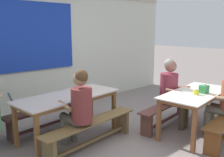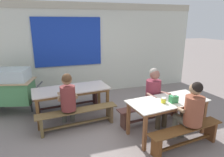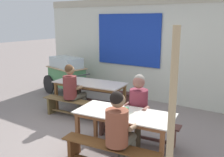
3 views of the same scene
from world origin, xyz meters
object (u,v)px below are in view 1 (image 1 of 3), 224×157
object	(u,v)px
person_right_near_table	(172,88)
dining_table_near	(196,96)
bench_far_back	(51,113)
person_left_back_turned	(79,105)
condiment_jar	(196,92)
bench_far_front	(91,130)
dining_table_far	(68,99)
bench_near_back	(167,110)
tissue_box	(204,89)

from	to	relation	value
person_right_near_table	dining_table_near	bearing A→B (deg)	-88.34
bench_far_back	person_left_back_turned	size ratio (longest dim) A/B	1.41
bench_far_back	person_right_near_table	world-z (taller)	person_right_near_table
person_left_back_turned	condiment_jar	size ratio (longest dim) A/B	12.36
bench_far_front	condiment_jar	size ratio (longest dim) A/B	17.49
bench_far_back	bench_far_front	bearing A→B (deg)	-84.06
dining_table_far	bench_near_back	size ratio (longest dim) A/B	1.10
bench_far_front	condiment_jar	xyz separation A→B (m)	(1.54, -0.85, 0.51)
tissue_box	condiment_jar	distance (m)	0.20
bench_far_back	bench_far_front	xyz separation A→B (m)	(0.11, -1.08, -0.01)
bench_far_back	person_right_near_table	xyz separation A→B (m)	(1.79, -1.36, 0.43)
person_left_back_turned	bench_near_back	bearing A→B (deg)	-9.15
person_left_back_turned	tissue_box	distance (m)	2.13
dining_table_far	bench_far_front	bearing A→B (deg)	-84.06
person_right_near_table	condiment_jar	distance (m)	0.59
dining_table_far	bench_far_front	size ratio (longest dim) A/B	1.02
bench_far_back	person_left_back_turned	xyz separation A→B (m)	(-0.07, -1.02, 0.41)
dining_table_near	bench_near_back	size ratio (longest dim) A/B	1.02
bench_near_back	person_left_back_turned	size ratio (longest dim) A/B	1.31
dining_table_near	condiment_jar	world-z (taller)	condiment_jar
tissue_box	dining_table_far	bearing A→B (deg)	141.36
bench_far_front	tissue_box	bearing A→B (deg)	-27.22
person_right_near_table	bench_near_back	bearing A→B (deg)	134.84
dining_table_far	bench_near_back	xyz separation A→B (m)	(1.68, -0.77, -0.38)
dining_table_near	person_right_near_table	world-z (taller)	person_right_near_table
bench_far_back	condiment_jar	world-z (taller)	condiment_jar
person_right_near_table	tissue_box	xyz separation A→B (m)	(0.06, -0.61, 0.09)
tissue_box	bench_far_front	bearing A→B (deg)	152.78
dining_table_far	dining_table_near	xyz separation A→B (m)	(1.74, -1.31, -0.00)
bench_near_back	person_right_near_table	world-z (taller)	person_right_near_table
dining_table_far	tissue_box	size ratio (longest dim) A/B	11.46
dining_table_near	condiment_jar	xyz separation A→B (m)	(-0.15, -0.08, 0.13)
dining_table_far	person_left_back_turned	bearing A→B (deg)	-104.47
bench_far_front	tissue_box	xyz separation A→B (m)	(1.73, -0.89, 0.53)
dining_table_far	dining_table_near	distance (m)	2.18
bench_near_back	condiment_jar	world-z (taller)	condiment_jar
bench_far_back	person_left_back_turned	world-z (taller)	person_left_back_turned
person_left_back_turned	person_right_near_table	size ratio (longest dim) A/B	0.98
bench_far_front	bench_near_back	xyz separation A→B (m)	(1.62, -0.23, 0.01)
dining_table_far	bench_far_front	world-z (taller)	dining_table_far
dining_table_near	bench_far_front	world-z (taller)	dining_table_near
dining_table_near	tissue_box	bearing A→B (deg)	-70.91
dining_table_far	condiment_jar	world-z (taller)	condiment_jar
dining_table_far	bench_far_back	distance (m)	0.66
dining_table_near	condiment_jar	distance (m)	0.21
dining_table_far	bench_near_back	bearing A→B (deg)	-24.65
bench_far_back	bench_far_front	world-z (taller)	same
dining_table_far	person_left_back_turned	world-z (taller)	person_left_back_turned
condiment_jar	person_left_back_turned	bearing A→B (deg)	152.12
bench_far_back	bench_far_front	size ratio (longest dim) A/B	1.00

